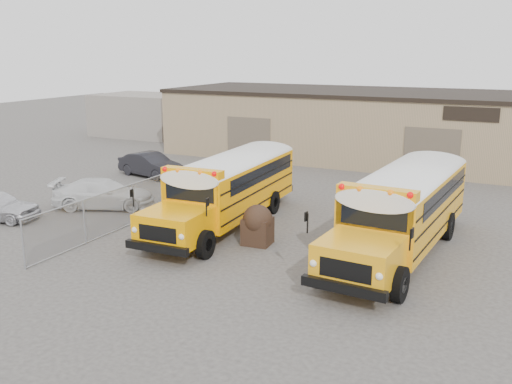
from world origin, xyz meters
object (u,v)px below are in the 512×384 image
at_px(school_bus_left, 282,159).
at_px(car_white, 104,194).
at_px(school_bus_right, 443,172).
at_px(car_dark, 151,165).
at_px(tarp_bundle, 258,224).

height_order(school_bus_left, car_white, school_bus_left).
bearing_deg(school_bus_right, car_white, -154.82).
relative_size(school_bus_left, car_dark, 2.42).
distance_m(school_bus_left, car_dark, 8.58).
height_order(school_bus_right, car_dark, school_bus_right).
distance_m(school_bus_right, tarp_bundle, 10.08).
xyz_separation_m(tarp_bundle, car_dark, (-11.17, 8.19, -0.10)).
bearing_deg(car_dark, tarp_bundle, -113.87).
relative_size(tarp_bundle, car_dark, 0.37).
xyz_separation_m(tarp_bundle, car_white, (-8.95, 1.48, -0.12)).
relative_size(school_bus_right, car_white, 2.29).
relative_size(school_bus_left, school_bus_right, 0.95).
height_order(school_bus_right, tarp_bundle, school_bus_right).
height_order(car_white, car_dark, car_dark).
bearing_deg(school_bus_left, school_bus_right, 0.10).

